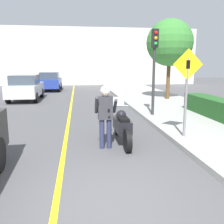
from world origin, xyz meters
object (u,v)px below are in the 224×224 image
Objects in this scene: parked_car_blue at (50,81)px; street_tree at (170,43)px; crossing_sign at (187,85)px; person_biker at (105,110)px; motorcycle at (122,126)px; traffic_light at (154,56)px; parked_car_silver at (26,87)px.

street_tree is at bearing -43.84° from parked_car_blue.
crossing_sign is at bearing -70.82° from parked_car_blue.
crossing_sign reaches higher than person_biker.
motorcycle is 0.48× the size of street_tree.
motorcycle is 0.91× the size of crossing_sign.
traffic_light is 0.73× the size of street_tree.
traffic_light reaches higher than motorcycle.
street_tree is 1.19× the size of parked_car_silver.
street_tree reaches higher than traffic_light.
motorcycle is at bearing -64.58° from parked_car_silver.
parked_car_silver is (-4.71, 9.92, 0.35)m from motorcycle.
crossing_sign is at bearing 7.88° from person_biker.
person_biker reaches higher than parked_car_silver.
person_biker is 0.42× the size of parked_car_blue.
street_tree reaches higher than motorcycle.
motorcycle is at bearing -118.38° from street_tree.
motorcycle is 16.66m from parked_car_blue.
person_biker is 10.44m from street_tree.
motorcycle is 0.94m from person_biker.
traffic_light is (0.04, 3.41, 0.95)m from crossing_sign.
person_biker is at bearing -138.60° from motorcycle.
crossing_sign is at bearing -106.89° from street_tree.
traffic_light is at bearing -44.90° from parked_car_silver.
traffic_light is 9.60m from parked_car_silver.
traffic_light reaches higher than crossing_sign.
parked_car_silver reaches higher than motorcycle.
parked_car_blue is at bearing 113.88° from traffic_light.
traffic_light reaches higher than parked_car_silver.
motorcycle is at bearing 41.40° from person_biker.
person_biker is at bearing -79.08° from parked_car_blue.
person_biker is 4.79m from traffic_light.
crossing_sign is 12.08m from parked_car_silver.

